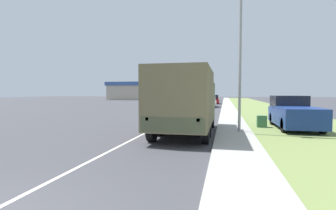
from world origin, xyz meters
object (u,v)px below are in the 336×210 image
at_px(military_truck, 186,100).
at_px(car_third_ahead, 214,100).
at_px(car_second_ahead, 210,102).
at_px(car_nearest_ahead, 172,106).
at_px(pickup_truck, 293,113).
at_px(lamp_post, 237,33).
at_px(car_fourth_ahead, 214,99).

xyz_separation_m(military_truck, car_third_ahead, (-0.13, 36.70, -1.00)).
bearing_deg(car_second_ahead, car_nearest_ahead, -107.43).
bearing_deg(pickup_truck, car_third_ahead, 100.23).
bearing_deg(lamp_post, car_fourth_ahead, 93.47).
distance_m(military_truck, lamp_post, 4.20).
distance_m(car_third_ahead, lamp_post, 36.28).
bearing_deg(car_nearest_ahead, military_truck, -75.81).
height_order(military_truck, car_third_ahead, military_truck).
bearing_deg(car_third_ahead, car_fourth_ahead, 91.86).
relative_size(car_nearest_ahead, car_second_ahead, 0.94).
height_order(military_truck, lamp_post, lamp_post).
height_order(pickup_truck, lamp_post, lamp_post).
height_order(car_second_ahead, lamp_post, lamp_post).
bearing_deg(pickup_truck, car_nearest_ahead, 130.96).
relative_size(car_second_ahead, car_third_ahead, 1.12).
distance_m(car_nearest_ahead, pickup_truck, 14.53).
xyz_separation_m(car_third_ahead, pickup_truck, (5.98, -33.13, 0.15)).
xyz_separation_m(car_second_ahead, car_fourth_ahead, (-0.39, 25.78, -0.09)).
bearing_deg(lamp_post, car_second_ahead, 96.16).
relative_size(car_nearest_ahead, lamp_post, 0.53).
bearing_deg(car_nearest_ahead, car_second_ahead, 72.57).
height_order(car_nearest_ahead, car_second_ahead, car_second_ahead).
bearing_deg(car_third_ahead, pickup_truck, -79.77).
relative_size(military_truck, car_third_ahead, 1.73).
relative_size(car_nearest_ahead, pickup_truck, 0.86).
height_order(military_truck, car_fourth_ahead, military_truck).
xyz_separation_m(car_nearest_ahead, car_second_ahead, (3.45, 11.00, 0.11)).
bearing_deg(pickup_truck, military_truck, -148.62).
xyz_separation_m(car_fourth_ahead, pickup_truck, (6.45, -47.75, 0.25)).
relative_size(car_fourth_ahead, lamp_post, 0.53).
relative_size(car_fourth_ahead, pickup_truck, 0.85).
height_order(car_third_ahead, car_fourth_ahead, car_third_ahead).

